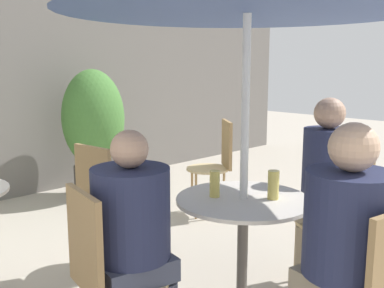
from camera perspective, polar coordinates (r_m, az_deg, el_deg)
name	(u,v)px	position (r m, az deg, el deg)	size (l,w,h in m)	color
cafe_table_near	(243,229)	(2.54, 6.47, -10.63)	(0.74, 0.74, 0.74)	#514C47
bistro_chair_0	(105,267)	(2.15, -11.00, -15.14)	(0.44, 0.42, 0.93)	tan
bistro_chair_2	(339,205)	(3.11, 18.11, -7.41)	(0.44, 0.42, 0.93)	tan
bistro_chair_3	(104,197)	(3.20, -11.06, -6.60)	(0.43, 0.42, 0.93)	tan
bistro_chair_4	(218,159)	(4.39, 3.27, -1.86)	(0.48, 0.47, 0.93)	tan
seated_person_0	(135,230)	(2.15, -7.27, -10.84)	(0.40, 0.37, 1.18)	#42475B
seated_person_1	(344,240)	(2.06, 18.78, -11.42)	(0.38, 0.42, 1.24)	gray
seated_person_2	(325,178)	(2.95, 16.52, -4.21)	(0.34, 0.31, 1.27)	gray
beer_glass_0	(215,184)	(2.48, 2.90, -5.06)	(0.06, 0.06, 0.15)	#DBC65B
beer_glass_1	(273,185)	(2.47, 10.29, -5.13)	(0.06, 0.06, 0.16)	#DBC65B
potted_plant_1	(94,127)	(5.08, -12.39, 2.18)	(0.68, 0.68, 1.41)	#47423D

